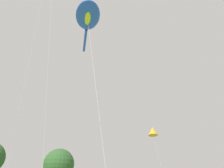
{
  "coord_description": "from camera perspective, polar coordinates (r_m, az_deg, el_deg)",
  "views": [
    {
      "loc": [
        -10.32,
        -2.21,
        1.91
      ],
      "look_at": [
        -0.05,
        8.78,
        9.64
      ],
      "focal_mm": 32.87,
      "sensor_mm": 36.0,
      "label": 1
    }
  ],
  "objects": [
    {
      "name": "big_show_kite",
      "position": [
        25.1,
        -6.78,
        17.98
      ],
      "size": [
        6.02,
        9.18,
        20.12
      ],
      "rotation": [
        0.0,
        0.0,
        -2.13
      ],
      "color": "blue",
      "rests_on": "ground"
    },
    {
      "name": "small_kite_streamer_purple",
      "position": [
        24.51,
        11.25,
        -12.76
      ],
      "size": [
        1.66,
        1.59,
        8.36
      ],
      "rotation": [
        0.0,
        0.0,
        2.31
      ],
      "color": "orange",
      "rests_on": "ground"
    },
    {
      "name": "tree_shrub_far",
      "position": [
        57.35,
        -14.6,
        -20.89
      ],
      "size": [
        7.76,
        7.76,
        11.34
      ],
      "color": "#513823",
      "rests_on": "ground"
    }
  ]
}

